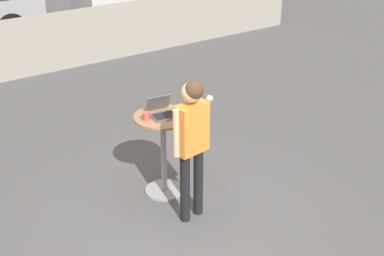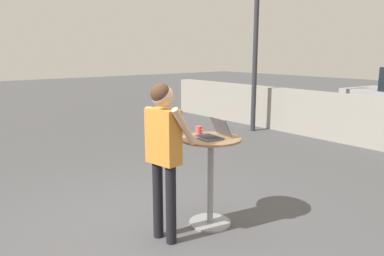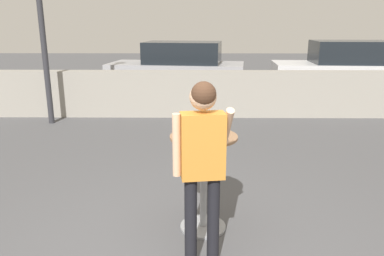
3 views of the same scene
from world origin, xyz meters
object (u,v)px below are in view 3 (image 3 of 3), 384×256
Objects in this scene: standing_person at (202,154)px; parked_car_near_street at (179,67)px; parked_car_further_down at (345,70)px; laptop at (205,131)px; coffee_mug at (182,131)px; cafe_table at (203,172)px.

standing_person is 9.00m from parked_car_near_street.
standing_person is 8.83m from parked_car_further_down.
laptop is 0.22m from coffee_mug.
standing_person is (-0.03, -0.65, -0.02)m from laptop.
parked_car_further_down is at bearing 59.80° from cafe_table.
parked_car_near_street is (-0.61, 8.98, -0.27)m from standing_person.
cafe_table is 8.27m from parked_car_further_down.
parked_car_near_street reaches higher than coffee_mug.
standing_person is 0.42× the size of parked_car_further_down.
parked_car_further_down reaches higher than coffee_mug.
coffee_mug is (-0.22, -0.02, 0.00)m from laptop.
laptop is 0.09× the size of parked_car_further_down.
coffee_mug is at bearing 178.94° from cafe_table.
parked_car_near_street is (-0.64, 8.33, -0.29)m from laptop.
cafe_table is at bearing -1.06° from coffee_mug.
coffee_mug is at bearing -121.49° from parked_car_further_down.
standing_person is (0.19, -0.63, -0.02)m from coffee_mug.
standing_person is at bearing -92.77° from laptop.
parked_car_further_down reaches higher than cafe_table.
laptop is 8.36m from parked_car_near_street.
parked_car_further_down is (4.15, 7.12, -0.24)m from laptop.
coffee_mug is 8.38m from parked_car_further_down.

